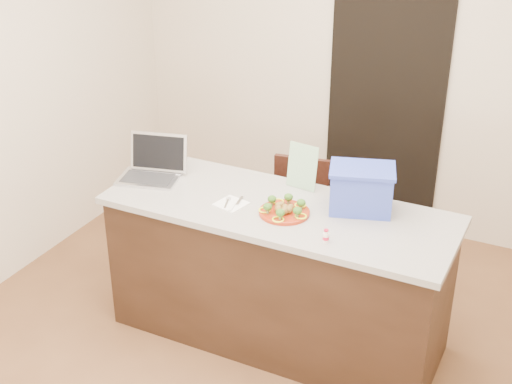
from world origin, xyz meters
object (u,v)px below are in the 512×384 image
at_px(plate, 284,212).
at_px(napkin, 231,204).
at_px(yogurt_bottle, 326,237).
at_px(blue_box, 361,189).
at_px(chair, 295,212).
at_px(island, 278,273).
at_px(laptop, 153,166).

xyz_separation_m(plate, napkin, (-0.33, -0.03, -0.01)).
distance_m(yogurt_bottle, blue_box, 0.44).
bearing_deg(chair, blue_box, -50.03).
height_order(yogurt_bottle, chair, yogurt_bottle).
relative_size(napkin, chair, 0.19).
bearing_deg(island, chair, 105.07).
bearing_deg(napkin, yogurt_bottle, -13.31).
relative_size(laptop, chair, 0.48).
xyz_separation_m(napkin, laptop, (-0.62, 0.13, 0.07)).
distance_m(yogurt_bottle, chair, 1.21).
distance_m(plate, laptop, 0.95).
height_order(island, yogurt_bottle, yogurt_bottle).
bearing_deg(blue_box, laptop, 168.70).
xyz_separation_m(island, chair, (-0.19, 0.71, 0.04)).
height_order(blue_box, chair, blue_box).
bearing_deg(yogurt_bottle, laptop, 167.60).
distance_m(napkin, chair, 0.91).
relative_size(plate, napkin, 1.79).
xyz_separation_m(napkin, chair, (0.07, 0.80, -0.43)).
bearing_deg(napkin, island, 20.28).
bearing_deg(laptop, blue_box, -8.00).
xyz_separation_m(island, plate, (0.06, -0.06, 0.47)).
relative_size(napkin, laptop, 0.39).
relative_size(island, napkin, 12.70).
bearing_deg(blue_box, napkin, -176.25).
height_order(napkin, laptop, laptop).
bearing_deg(island, plate, -44.67).
relative_size(yogurt_bottle, laptop, 0.17).
height_order(plate, yogurt_bottle, yogurt_bottle).
relative_size(napkin, blue_box, 0.38).
bearing_deg(blue_box, yogurt_bottle, -113.63).
distance_m(laptop, blue_box, 1.32).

